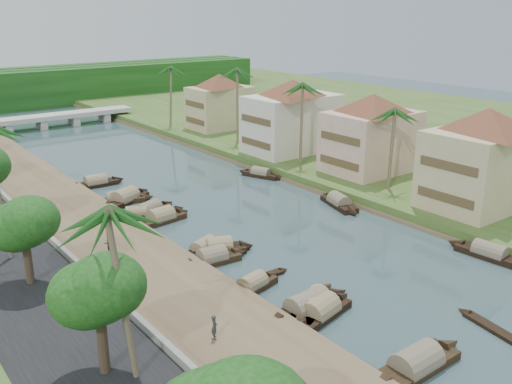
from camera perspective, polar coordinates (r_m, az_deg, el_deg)
ground at (r=51.63m, az=7.84°, el=-6.13°), size 220.00×220.00×0.00m
left_bank at (r=59.48m, az=-17.48°, el=-3.10°), size 10.00×180.00×0.80m
right_bank at (r=77.49m, az=7.43°, el=2.58°), size 16.00×180.00×1.20m
retaining_wall at (r=58.03m, az=-21.44°, el=-3.06°), size 0.40×180.00×1.10m
far_right_fill at (r=106.23m, az=21.91°, el=5.60°), size 60.00×220.00×1.15m
treeline at (r=138.19m, az=-23.14°, el=9.48°), size 120.00×14.00×8.00m
bridge at (r=111.89m, az=-19.25°, el=7.06°), size 28.00×4.00×2.40m
building_near at (r=62.92m, az=21.80°, el=3.29°), size 14.85×14.85×10.20m
building_mid at (r=72.92m, az=11.48°, el=5.88°), size 14.11×14.11×9.70m
building_far at (r=81.94m, az=3.64°, el=7.68°), size 15.59×15.59×10.20m
building_distant at (r=98.34m, az=-3.64°, el=9.10°), size 12.62×12.62×9.20m
sampan_0 at (r=37.11m, az=15.70°, el=-16.31°), size 9.00×2.14×2.34m
sampan_1 at (r=41.44m, az=6.46°, el=-11.81°), size 7.74×3.31×2.24m
sampan_2 at (r=42.21m, az=5.75°, el=-11.19°), size 7.89×5.06×2.13m
sampan_3 at (r=41.83m, az=5.12°, el=-11.46°), size 8.87×2.37×2.34m
sampan_4 at (r=44.74m, az=-0.36°, el=-9.33°), size 6.57×2.83×1.88m
sampan_5 at (r=51.29m, az=-3.71°, el=-5.65°), size 6.73×3.90×2.13m
sampan_6 at (r=49.35m, az=-4.39°, el=-6.65°), size 7.00×2.22×2.08m
sampan_7 at (r=51.34m, az=-5.23°, el=-5.67°), size 7.01×4.12×1.92m
sampan_8 at (r=59.13m, az=-9.47°, el=-2.60°), size 7.45×2.65×2.26m
sampan_9 at (r=61.49m, az=-10.67°, el=-1.86°), size 7.80×3.92×1.99m
sampan_10 at (r=60.64m, az=-11.84°, el=-2.23°), size 6.32×4.05×1.82m
sampan_11 at (r=65.77m, az=-12.95°, el=-0.69°), size 8.53×5.39×2.43m
sampan_12 at (r=65.80m, az=-13.52°, el=-0.73°), size 8.02×3.82×1.93m
sampan_13 at (r=72.77m, az=-15.74°, el=0.88°), size 7.61×2.00×2.09m
sampan_14 at (r=54.17m, az=22.33°, el=-5.72°), size 2.16×8.39×2.04m
sampan_15 at (r=63.56m, az=8.31°, el=-1.07°), size 3.62×7.90×2.10m
sampan_16 at (r=73.90m, az=0.51°, el=1.82°), size 3.73×7.05×1.78m
canoe_0 at (r=42.99m, az=22.61°, el=-12.52°), size 1.93×6.42×0.84m
canoe_1 at (r=46.79m, az=0.94°, el=-8.46°), size 4.77×0.78×0.77m
canoe_2 at (r=62.11m, az=-9.51°, el=-1.89°), size 5.31×1.77×0.76m
palm_1 at (r=65.10m, az=13.62°, el=7.75°), size 3.20×3.20×10.51m
palm_2 at (r=73.80m, az=4.64°, el=10.43°), size 3.20×3.20×11.95m
palm_3 at (r=86.55m, az=-1.92°, el=11.97°), size 3.20×3.20×12.56m
palm_4 at (r=29.39m, az=-13.39°, el=-2.10°), size 3.20×3.20×11.45m
palm_7 at (r=100.19m, az=-8.74°, el=12.04°), size 3.20×3.20×11.58m
tree_1 at (r=32.16m, az=-15.54°, el=-9.56°), size 4.38×4.38×6.90m
tree_2 at (r=44.42m, az=-22.26°, el=-3.04°), size 4.38×4.38×6.50m
tree_6 at (r=87.78m, az=4.69°, el=7.96°), size 4.68×4.68×6.61m
person_near at (r=37.24m, az=-4.18°, el=-13.30°), size 0.63×0.71×1.63m
person_far at (r=51.01m, az=-14.56°, el=-4.95°), size 0.77×0.62×1.54m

